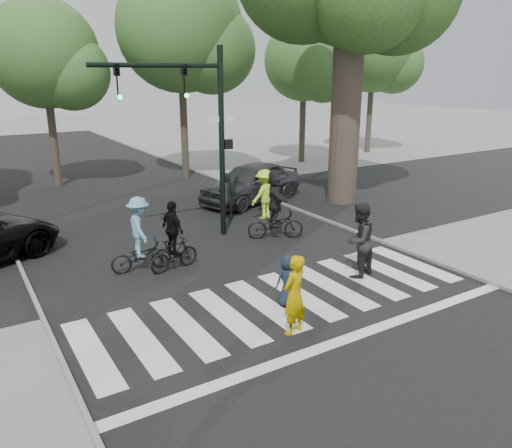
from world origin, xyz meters
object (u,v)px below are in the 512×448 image
(pedestrian_child, at_px, (288,280))
(cyclist_mid, at_px, (173,242))
(cyclist_left, at_px, (140,240))
(cyclist_right, at_px, (276,208))
(pedestrian_woman, at_px, (294,295))
(traffic_signal, at_px, (197,117))
(car_grey, at_px, (251,182))
(pedestrian_adult, at_px, (359,240))

(pedestrian_child, distance_m, cyclist_mid, 3.68)
(cyclist_left, bearing_deg, cyclist_right, 4.79)
(pedestrian_woman, bearing_deg, cyclist_right, -139.93)
(cyclist_left, height_order, cyclist_right, cyclist_right)
(pedestrian_child, xyz_separation_m, cyclist_left, (-2.18, 3.80, 0.28))
(traffic_signal, distance_m, cyclist_left, 4.29)
(pedestrian_woman, bearing_deg, car_grey, -136.17)
(pedestrian_adult, distance_m, cyclist_mid, 4.95)
(pedestrian_woman, relative_size, cyclist_mid, 0.88)
(pedestrian_adult, bearing_deg, car_grey, -117.96)
(cyclist_left, height_order, car_grey, cyclist_left)
(pedestrian_woman, height_order, cyclist_right, cyclist_right)
(car_grey, bearing_deg, cyclist_left, -70.68)
(pedestrian_woman, relative_size, cyclist_left, 0.83)
(cyclist_right, bearing_deg, pedestrian_woman, -120.39)
(traffic_signal, bearing_deg, pedestrian_child, -94.15)
(cyclist_mid, bearing_deg, pedestrian_child, -67.73)
(car_grey, bearing_deg, pedestrian_child, -44.22)
(pedestrian_child, bearing_deg, cyclist_mid, -62.76)
(traffic_signal, height_order, pedestrian_woman, traffic_signal)
(pedestrian_child, relative_size, car_grey, 0.26)
(pedestrian_woman, height_order, cyclist_mid, cyclist_mid)
(pedestrian_adult, bearing_deg, pedestrian_woman, 9.84)
(traffic_signal, height_order, pedestrian_adult, traffic_signal)
(pedestrian_woman, bearing_deg, pedestrian_child, -139.25)
(pedestrian_child, bearing_deg, cyclist_right, -115.61)
(traffic_signal, bearing_deg, cyclist_mid, -130.82)
(traffic_signal, height_order, pedestrian_child, traffic_signal)
(traffic_signal, relative_size, cyclist_mid, 3.08)
(pedestrian_adult, bearing_deg, cyclist_left, -51.44)
(cyclist_right, xyz_separation_m, car_grey, (1.83, 4.56, -0.20))
(pedestrian_adult, relative_size, cyclist_right, 0.87)
(pedestrian_child, xyz_separation_m, car_grey, (4.31, 8.75, 0.21))
(cyclist_mid, distance_m, car_grey, 7.82)
(pedestrian_woman, distance_m, cyclist_left, 5.17)
(traffic_signal, distance_m, cyclist_mid, 4.13)
(car_grey, bearing_deg, cyclist_right, -39.90)
(pedestrian_woman, relative_size, cyclist_right, 0.75)
(car_grey, bearing_deg, pedestrian_adult, -29.76)
(pedestrian_woman, relative_size, pedestrian_child, 1.39)
(cyclist_mid, bearing_deg, traffic_signal, 49.18)
(pedestrian_child, distance_m, car_grey, 9.75)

